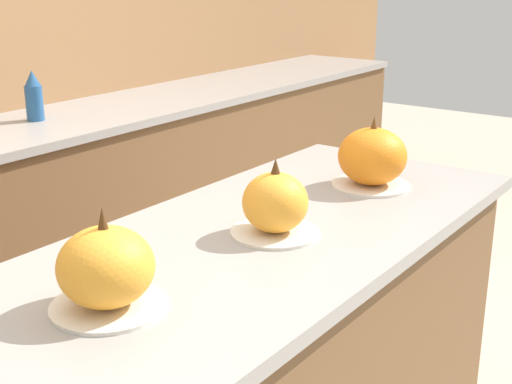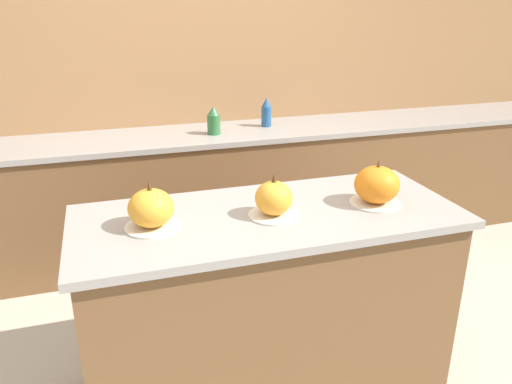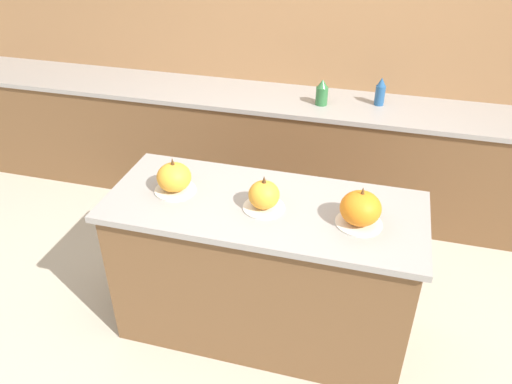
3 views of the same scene
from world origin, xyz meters
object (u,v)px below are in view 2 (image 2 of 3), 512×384
object	(u,v)px
pumpkin_cake_center	(274,200)
bottle_tall	(266,113)
pumpkin_cake_left	(151,209)
bottle_short	(214,121)
pumpkin_cake_right	(377,186)

from	to	relation	value
pumpkin_cake_center	bottle_tall	distance (m)	1.60
pumpkin_cake_left	bottle_short	xyz separation A→B (m)	(0.57, 1.39, 0.01)
pumpkin_cake_right	bottle_short	size ratio (longest dim) A/B	1.21
pumpkin_cake_right	bottle_tall	world-z (taller)	pumpkin_cake_right
bottle_short	pumpkin_cake_center	bearing A→B (deg)	-92.75
pumpkin_cake_center	bottle_tall	size ratio (longest dim) A/B	1.05
bottle_short	bottle_tall	bearing A→B (deg)	14.77
pumpkin_cake_right	pumpkin_cake_center	bearing A→B (deg)	179.05
pumpkin_cake_left	bottle_tall	world-z (taller)	bottle_tall
bottle_tall	bottle_short	world-z (taller)	bottle_tall
pumpkin_cake_right	pumpkin_cake_left	bearing A→B (deg)	177.52
bottle_tall	bottle_short	size ratio (longest dim) A/B	1.09
bottle_short	pumpkin_cake_left	bearing A→B (deg)	-112.25
pumpkin_cake_left	pumpkin_cake_right	world-z (taller)	pumpkin_cake_right
pumpkin_cake_center	pumpkin_cake_right	xyz separation A→B (m)	(0.48, -0.01, 0.01)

